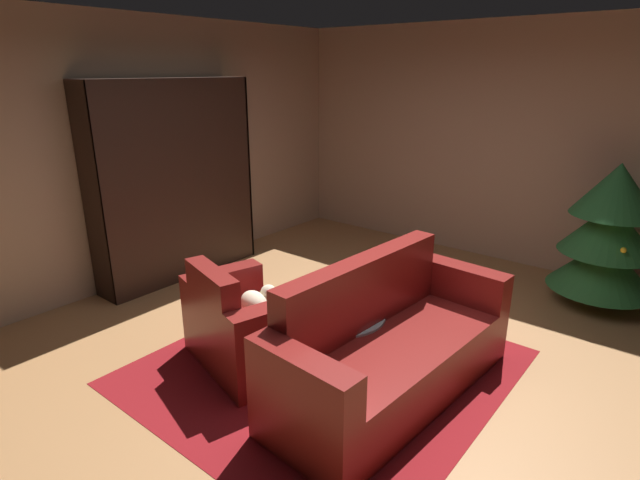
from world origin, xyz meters
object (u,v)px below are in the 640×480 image
Objects in this scene: armchair_red at (244,327)px; book_stack_on_table at (336,306)px; coffee_table at (339,318)px; decorated_tree at (609,234)px; bookshelf_unit at (185,182)px; bottle_on_table at (345,290)px; couch_red at (388,350)px.

armchair_red is 0.74m from book_stack_on_table.
decorated_tree reaches higher than coffee_table.
bookshelf_unit is 3.01× the size of coffee_table.
armchair_red is at bearing -129.54° from bottle_on_table.
armchair_red is 0.84m from bottle_on_table.
bottle_on_table is (-0.05, 0.18, 0.06)m from book_stack_on_table.
bookshelf_unit is 2.47m from bottle_on_table.
armchair_red is 0.74m from coffee_table.
bookshelf_unit is 2.23m from armchair_red.
couch_red is at bearing -5.33° from book_stack_on_table.
decorated_tree is (3.81, 1.98, -0.32)m from bookshelf_unit.
bookshelf_unit is 9.75× the size of book_stack_on_table.
couch_red is 0.48m from coffee_table.
bookshelf_unit is at bearing -152.48° from decorated_tree.
couch_red reaches higher than armchair_red.
bookshelf_unit reaches higher than bottle_on_table.
couch_red is 7.28× the size of bottle_on_table.
armchair_red is at bearing -141.82° from book_stack_on_table.
bookshelf_unit reaches higher than coffee_table.
armchair_red is 3.52m from decorated_tree.
decorated_tree is (1.41, 2.30, 0.17)m from bottle_on_table.
book_stack_on_table is (0.56, 0.44, 0.19)m from armchair_red.
book_stack_on_table is at bearing -178.19° from coffee_table.
couch_red is 0.53m from book_stack_on_table.
decorated_tree is (1.92, 2.92, 0.42)m from armchair_red.
couch_red is 9.46× the size of book_stack_on_table.
coffee_table is at bearing -11.25° from bookshelf_unit.
bottle_on_table is (-0.08, 0.18, 0.15)m from coffee_table.
bottle_on_table is at bearing 50.46° from armchair_red.
book_stack_on_table is at bearing 38.18° from armchair_red.
bookshelf_unit is at bearing 168.75° from coffee_table.
armchair_red is (1.89, -0.94, -0.73)m from bookshelf_unit.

